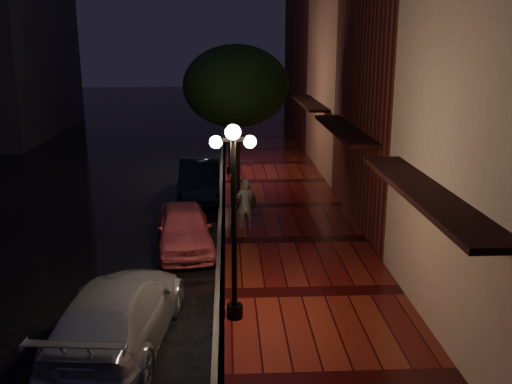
% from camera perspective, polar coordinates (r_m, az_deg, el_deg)
% --- Properties ---
extents(ground, '(120.00, 120.00, 0.00)m').
position_cam_1_polar(ground, '(17.61, -3.51, -5.33)').
color(ground, black).
rests_on(ground, ground).
extents(sidewalk, '(4.50, 60.00, 0.15)m').
position_cam_1_polar(sidewalk, '(17.70, 3.82, -4.98)').
color(sidewalk, '#460C0C').
rests_on(sidewalk, ground).
extents(curb, '(0.25, 60.00, 0.15)m').
position_cam_1_polar(curb, '(17.59, -3.51, -5.11)').
color(curb, '#595451').
rests_on(curb, ground).
extents(storefront_mid, '(5.00, 8.00, 11.00)m').
position_cam_1_polar(storefront_mid, '(19.71, 17.59, 12.55)').
color(storefront_mid, '#511914').
rests_on(storefront_mid, ground).
extents(storefront_far, '(5.00, 8.00, 9.00)m').
position_cam_1_polar(storefront_far, '(27.41, 11.62, 11.37)').
color(storefront_far, '#8C5951').
rests_on(storefront_far, ground).
extents(storefront_extra, '(5.00, 12.00, 10.00)m').
position_cam_1_polar(storefront_extra, '(37.15, 7.80, 13.20)').
color(storefront_extra, '#511914').
rests_on(storefront_extra, ground).
extents(streetlamp_near, '(0.96, 0.36, 4.31)m').
position_cam_1_polar(streetlamp_near, '(12.04, -2.24, -2.01)').
color(streetlamp_near, black).
rests_on(streetlamp_near, sidewalk).
extents(streetlamp_far, '(0.96, 0.36, 4.31)m').
position_cam_1_polar(streetlamp_far, '(25.75, -2.64, 7.18)').
color(streetlamp_far, black).
rests_on(streetlamp_far, sidewalk).
extents(street_tree, '(4.16, 4.16, 5.80)m').
position_cam_1_polar(street_tree, '(22.58, -1.98, 10.27)').
color(street_tree, black).
rests_on(street_tree, sidewalk).
extents(pink_car, '(2.08, 4.12, 1.35)m').
position_cam_1_polar(pink_car, '(17.18, -7.22, -3.58)').
color(pink_car, '#EE6270').
rests_on(pink_car, ground).
extents(navy_car, '(1.68, 4.52, 1.47)m').
position_cam_1_polar(navy_car, '(22.84, -5.66, 1.34)').
color(navy_car, black).
rests_on(navy_car, ground).
extents(silver_car, '(2.55, 5.16, 1.44)m').
position_cam_1_polar(silver_car, '(12.22, -13.62, -11.69)').
color(silver_car, '#B0B1B8').
rests_on(silver_car, ground).
extents(woman_with_umbrella, '(0.96, 0.97, 2.30)m').
position_cam_1_polar(woman_with_umbrella, '(18.21, -1.10, 0.89)').
color(woman_with_umbrella, silver).
rests_on(woman_with_umbrella, sidewalk).
extents(parking_meter, '(0.11, 0.08, 1.17)m').
position_cam_1_polar(parking_meter, '(14.09, -2.19, -6.93)').
color(parking_meter, black).
rests_on(parking_meter, sidewalk).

